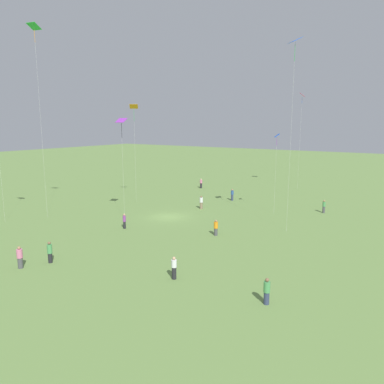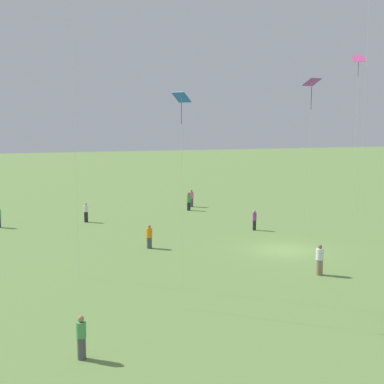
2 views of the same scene
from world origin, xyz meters
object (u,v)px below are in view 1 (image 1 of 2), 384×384
object	(u,v)px
person_1	(124,221)
kite_3	(302,99)
person_5	(174,268)
person_8	(324,206)
kite_4	(295,49)
person_2	(232,195)
person_9	(50,252)
person_3	(216,228)
person_4	(267,291)
kite_6	(134,110)
person_0	(20,257)
person_6	(201,202)
kite_5	(277,140)
kite_0	(34,35)
person_7	(201,183)
kite_2	(121,124)

from	to	relation	value
person_1	kite_3	distance (m)	38.53
person_5	person_8	world-z (taller)	person_5
kite_4	person_2	bearing A→B (deg)	-135.48
person_2	person_9	size ratio (longest dim) A/B	0.96
person_3	kite_4	bearing A→B (deg)	-10.83
person_4	person_9	world-z (taller)	person_9
person_3	kite_6	xyz separation A→B (m)	(-7.84, -17.73, 12.20)
person_0	person_4	size ratio (longest dim) A/B	1.03
person_2	person_9	xyz separation A→B (m)	(30.38, -0.75, 0.03)
person_6	kite_5	size ratio (longest dim) A/B	0.18
person_5	person_3	bearing A→B (deg)	67.06
person_9	kite_0	distance (m)	25.53
person_2	kite_0	world-z (taller)	kite_0
person_1	person_9	size ratio (longest dim) A/B	0.93
kite_3	kite_4	distance (m)	27.38
person_7	kite_5	size ratio (longest dim) A/B	0.17
kite_3	kite_6	xyz separation A→B (m)	(23.85, -15.78, -2.22)
person_2	kite_2	size ratio (longest dim) A/B	0.15
kite_0	kite_5	size ratio (longest dim) A/B	2.21
kite_2	kite_4	distance (m)	20.01
person_5	kite_0	xyz separation A→B (m)	(-6.16, -23.41, 19.96)
person_6	person_8	bearing A→B (deg)	161.73
person_3	person_6	distance (m)	12.01
person_7	kite_6	bearing A→B (deg)	164.86
person_1	kite_3	size ratio (longest dim) A/B	0.10
person_8	kite_2	distance (m)	26.91
person_7	kite_6	size ratio (longest dim) A/B	0.12
person_1	person_8	bearing A→B (deg)	-58.05
person_7	kite_0	xyz separation A→B (m)	(27.77, -4.36, 19.98)
kite_4	kite_6	bearing A→B (deg)	-99.25
person_0	kite_3	size ratio (longest dim) A/B	0.11
person_4	person_6	distance (m)	26.77
person_7	kite_0	size ratio (longest dim) A/B	0.08
kite_0	person_8	bearing A→B (deg)	-110.25
person_2	person_9	bearing A→B (deg)	-63.52
person_2	person_7	world-z (taller)	person_2
person_1	person_9	bearing A→B (deg)	172.29
person_1	person_2	bearing A→B (deg)	-26.23
person_1	kite_4	world-z (taller)	kite_4
person_8	kite_5	distance (m)	10.53
person_3	kite_6	size ratio (longest dim) A/B	0.12
person_4	person_7	distance (m)	42.77
person_4	kite_6	world-z (taller)	kite_6
person_1	kite_6	bearing A→B (deg)	18.44
person_0	person_9	xyz separation A→B (m)	(-2.02, 0.95, 0.01)
kite_4	person_8	bearing A→B (deg)	170.42
kite_3	kite_5	distance (m)	20.83
person_4	kite_2	bearing A→B (deg)	-45.56
person_7	kite_6	xyz separation A→B (m)	(15.08, -1.53, 12.18)
person_7	person_8	world-z (taller)	person_7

